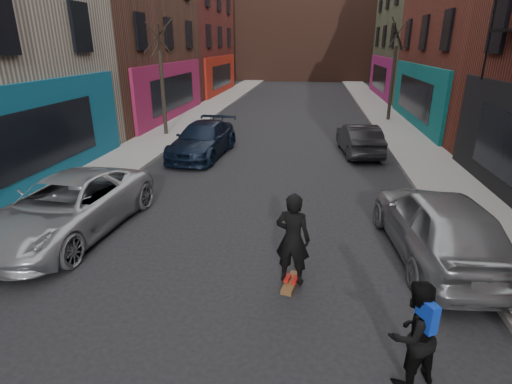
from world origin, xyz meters
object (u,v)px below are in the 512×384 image
(tree_left_far, at_px, (161,70))
(skateboarder, at_px, (293,239))
(parked_left_far, at_px, (68,207))
(parked_left_end, at_px, (203,140))
(parked_right_far, at_px, (439,224))
(tree_right_far, at_px, (394,63))
(pedestrian, at_px, (413,334))
(skateboard, at_px, (291,283))
(parked_right_end, at_px, (359,139))

(tree_left_far, distance_m, skateboarder, 15.21)
(tree_left_far, height_order, parked_left_far, tree_left_far)
(parked_left_far, xyz_separation_m, parked_left_end, (1.40, 7.89, -0.03))
(tree_left_far, relative_size, parked_right_far, 1.34)
(tree_right_far, distance_m, pedestrian, 21.72)
(parked_right_far, height_order, skateboard, parked_right_far)
(tree_right_far, bearing_deg, parked_right_far, -95.93)
(parked_left_far, relative_size, skateboard, 6.64)
(tree_left_far, bearing_deg, skateboarder, -60.53)
(tree_left_far, height_order, parked_left_end, tree_left_far)
(parked_right_end, distance_m, skateboarder, 11.01)
(parked_left_end, distance_m, pedestrian, 13.26)
(skateboard, xyz_separation_m, skateboarder, (0.00, 0.00, 1.00))
(parked_left_end, distance_m, skateboarder, 10.46)
(tree_right_far, height_order, parked_left_end, tree_right_far)
(parked_left_far, relative_size, skateboarder, 2.79)
(parked_right_far, bearing_deg, parked_right_end, -90.20)
(pedestrian, bearing_deg, parked_left_end, -90.04)
(parked_left_far, distance_m, parked_right_end, 12.25)
(tree_left_far, relative_size, parked_left_end, 1.32)
(tree_right_far, height_order, parked_left_far, tree_right_far)
(tree_left_far, distance_m, parked_left_far, 11.89)
(parked_left_end, relative_size, skateboarder, 2.58)
(parked_left_far, xyz_separation_m, skateboarder, (5.79, -1.61, 0.31))
(tree_right_far, relative_size, parked_left_end, 1.38)
(parked_right_end, bearing_deg, parked_left_far, 42.15)
(tree_left_far, distance_m, parked_right_end, 10.39)
(skateboard, distance_m, pedestrian, 2.97)
(parked_left_end, height_order, parked_right_end, parked_left_end)
(tree_right_far, bearing_deg, tree_left_far, -154.18)
(parked_right_end, bearing_deg, tree_left_far, -19.59)
(skateboarder, height_order, pedestrian, skateboarder)
(tree_left_far, relative_size, pedestrian, 3.93)
(tree_right_far, xyz_separation_m, skateboard, (-5.01, -19.08, -3.48))
(tree_right_far, xyz_separation_m, parked_left_far, (-10.80, -17.48, -2.79))
(parked_right_end, height_order, skateboarder, skateboarder)
(tree_left_far, distance_m, parked_left_end, 5.39)
(parked_left_far, bearing_deg, parked_right_far, 4.40)
(parked_right_far, distance_m, skateboarder, 3.58)
(parked_right_far, bearing_deg, skateboard, 21.41)
(parked_left_end, relative_size, skateboard, 6.14)
(parked_left_end, xyz_separation_m, skateboard, (4.39, -9.49, -0.66))
(parked_left_far, relative_size, parked_right_end, 1.32)
(tree_right_far, height_order, parked_right_end, tree_right_far)
(tree_left_far, relative_size, tree_right_far, 0.96)
(tree_left_far, xyz_separation_m, pedestrian, (9.20, -15.31, -2.54))
(skateboard, bearing_deg, skateboarder, 0.00)
(parked_left_far, xyz_separation_m, pedestrian, (7.60, -3.83, 0.10))
(parked_left_far, height_order, parked_left_end, parked_left_far)
(tree_left_far, bearing_deg, parked_right_end, -13.46)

